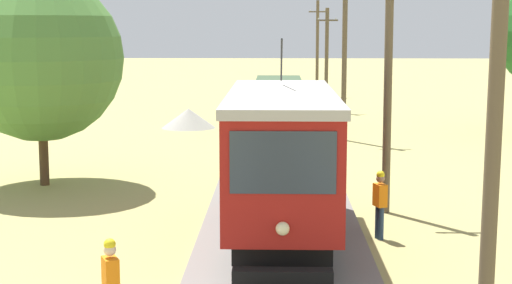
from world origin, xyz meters
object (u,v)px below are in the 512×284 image
(gravel_pile, at_px, (189,118))
(tree_right_near, at_px, (40,58))
(red_tram, at_px, (282,158))
(second_worker, at_px, (380,201))
(utility_pole_mid, at_px, (388,89))
(utility_pole_distant, at_px, (327,58))
(track_worker, at_px, (111,283))
(utility_pole_horizon, at_px, (317,47))
(freight_car, at_px, (279,98))
(utility_pole_far, at_px, (344,49))
(utility_pole_near_tram, at_px, (495,120))

(gravel_pile, distance_m, tree_right_near, 16.12)
(red_tram, relative_size, second_worker, 4.79)
(utility_pole_mid, relative_size, utility_pole_distant, 1.08)
(track_worker, xyz_separation_m, tree_right_near, (-5.07, 13.17, 3.35))
(utility_pole_distant, distance_m, track_worker, 37.85)
(utility_pole_distant, bearing_deg, utility_pole_horizon, 90.00)
(freight_car, xyz_separation_m, tree_right_near, (-8.09, -15.89, 2.78))
(freight_car, bearing_deg, red_tram, -89.99)
(utility_pole_horizon, xyz_separation_m, tree_right_near, (-11.17, -35.57, 0.55))
(utility_pole_mid, xyz_separation_m, utility_pole_far, (0.00, 14.63, 0.71))
(utility_pole_near_tram, distance_m, utility_pole_far, 25.72)
(freight_car, xyz_separation_m, utility_pole_near_tram, (3.08, -30.58, 2.49))
(track_worker, distance_m, tree_right_near, 14.51)
(red_tram, xyz_separation_m, utility_pole_distant, (3.08, 31.24, 1.18))
(freight_car, bearing_deg, utility_pole_horizon, 81.09)
(utility_pole_near_tram, relative_size, second_worker, 4.43)
(utility_pole_far, bearing_deg, utility_pole_distant, 90.00)
(utility_pole_mid, distance_m, utility_pole_horizon, 39.17)
(red_tram, height_order, utility_pole_horizon, utility_pole_horizon)
(utility_pole_far, distance_m, utility_pole_horizon, 24.55)
(utility_pole_mid, relative_size, track_worker, 3.96)
(red_tram, distance_m, utility_pole_near_tram, 8.38)
(utility_pole_far, xyz_separation_m, utility_pole_horizon, (-0.00, 24.55, -0.54))
(track_worker, relative_size, tree_right_near, 0.25)
(freight_car, height_order, gravel_pile, freight_car)
(utility_pole_far, height_order, gravel_pile, utility_pole_far)
(utility_pole_horizon, height_order, track_worker, utility_pole_horizon)
(utility_pole_near_tram, bearing_deg, utility_pole_mid, 90.00)
(utility_pole_near_tram, xyz_separation_m, tree_right_near, (-11.17, 14.69, 0.29))
(track_worker, bearing_deg, utility_pole_near_tram, 140.58)
(utility_pole_horizon, bearing_deg, utility_pole_far, -90.00)
(utility_pole_distant, height_order, tree_right_near, tree_right_near)
(freight_car, relative_size, gravel_pile, 1.80)
(utility_pole_far, bearing_deg, red_tram, -99.64)
(tree_right_near, bearing_deg, track_worker, -68.93)
(utility_pole_near_tram, height_order, track_worker, utility_pole_near_tram)
(tree_right_near, bearing_deg, second_worker, -32.01)
(utility_pole_near_tram, bearing_deg, utility_pole_distant, 90.00)
(freight_car, bearing_deg, track_worker, -95.92)
(gravel_pile, distance_m, second_worker, 23.15)
(utility_pole_mid, bearing_deg, gravel_pile, 112.66)
(freight_car, relative_size, utility_pole_distant, 0.79)
(red_tram, xyz_separation_m, utility_pole_mid, (3.08, 3.52, 1.43))
(utility_pole_near_tram, xyz_separation_m, utility_pole_mid, (-0.00, 11.09, -0.42))
(utility_pole_near_tram, height_order, utility_pole_far, utility_pole_far)
(freight_car, xyz_separation_m, second_worker, (2.52, -22.52, -0.57))
(utility_pole_horizon, bearing_deg, red_tram, -94.13)
(red_tram, relative_size, gravel_pile, 2.96)
(utility_pole_mid, bearing_deg, freight_car, 98.99)
(utility_pole_horizon, height_order, second_worker, utility_pole_horizon)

